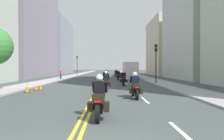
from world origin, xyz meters
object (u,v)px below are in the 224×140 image
motorcycle_1 (135,88)px  pedestrian_0 (61,74)px  motorcycle_6 (106,75)px  traffic_cone_0 (36,87)px  motorcycle_0 (99,101)px  motorcycle_7 (116,74)px  traffic_cone_2 (27,87)px  motorcycle_2 (106,82)px  parked_truck (130,71)px  traffic_cone_1 (41,86)px  motorcycle_3 (123,79)px  motorcycle_4 (105,77)px  traffic_light_far (77,62)px  traffic_light_near (156,57)px  motorcycle_5 (118,76)px

motorcycle_1 → pedestrian_0: pedestrian_0 is taller
motorcycle_6 → traffic_cone_0: (-5.58, -18.10, -0.34)m
motorcycle_0 → motorcycle_7: (1.83, 32.04, -0.01)m
traffic_cone_2 → pedestrian_0: size_ratio=0.46×
motorcycle_2 → traffic_cone_2: bearing=-165.6°
motorcycle_1 → traffic_cone_0: (-7.58, 4.40, -0.33)m
motorcycle_1 → parked_truck: (2.10, 22.73, 0.63)m
motorcycle_2 → traffic_cone_1: 5.56m
motorcycle_1 → motorcycle_7: size_ratio=0.99×
motorcycle_0 → motorcycle_3: bearing=84.4°
motorcycle_4 → traffic_light_far: bearing=106.1°
motorcycle_4 → pedestrian_0: size_ratio=1.25×
motorcycle_7 → traffic_light_far: bearing=141.2°
traffic_cone_2 → traffic_light_far: 32.26m
motorcycle_3 → traffic_cone_0: size_ratio=3.58×
traffic_light_near → parked_truck: traffic_light_near is taller
motorcycle_1 → motorcycle_6: bearing=93.7°
motorcycle_5 → motorcycle_6: bearing=113.2°
motorcycle_3 → traffic_light_far: (-8.90, 26.29, 2.54)m
traffic_cone_0 → traffic_light_near: bearing=30.1°
motorcycle_5 → traffic_cone_0: size_ratio=3.31×
motorcycle_1 → motorcycle_2: size_ratio=0.98×
motorcycle_2 → traffic_cone_2: size_ratio=2.87×
motorcycle_4 → motorcycle_7: size_ratio=0.96×
motorcycle_6 → traffic_light_near: size_ratio=0.49×
motorcycle_0 → motorcycle_7: size_ratio=0.98×
motorcycle_6 → motorcycle_3: bearing=-85.0°
traffic_cone_2 → motorcycle_3: bearing=36.9°
motorcycle_1 → motorcycle_7: bearing=88.9°
motorcycle_6 → parked_truck: size_ratio=0.34×
motorcycle_6 → motorcycle_7: 5.05m
motorcycle_2 → traffic_cone_1: motorcycle_2 is taller
motorcycle_0 → motorcycle_1: size_ratio=0.99×
motorcycle_2 → motorcycle_7: motorcycle_2 is taller
motorcycle_0 → motorcycle_3: 13.87m
motorcycle_2 → pedestrian_0: pedestrian_0 is taller
motorcycle_0 → motorcycle_4: motorcycle_0 is taller
motorcycle_0 → traffic_cone_0: (-5.61, 9.23, -0.34)m
motorcycle_5 → parked_truck: 4.90m
traffic_cone_1 → traffic_light_far: size_ratio=0.14×
motorcycle_7 → traffic_light_near: bearing=-72.5°
motorcycle_0 → traffic_cone_0: motorcycle_0 is taller
motorcycle_5 → traffic_cone_1: bearing=-120.0°
traffic_cone_0 → traffic_light_far: bearing=92.6°
motorcycle_2 → motorcycle_4: size_ratio=1.05×
motorcycle_1 → motorcycle_7: (-0.14, 27.20, 0.00)m
traffic_cone_2 → motorcycle_4: bearing=61.3°
motorcycle_0 → motorcycle_6: motorcycle_0 is taller
motorcycle_4 → motorcycle_6: motorcycle_4 is taller
motorcycle_5 → traffic_cone_2: 17.15m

